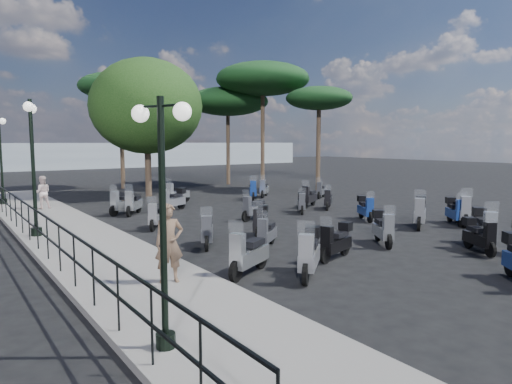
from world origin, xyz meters
TOP-DOWN VIEW (x-y plane):
  - ground at (0.00, 0.00)m, footprint 120.00×120.00m
  - sidewalk at (-6.50, 3.00)m, footprint 3.00×30.00m
  - railing at (-7.80, 2.80)m, footprint 0.04×26.04m
  - lamp_post_0 at (-7.44, -7.08)m, footprint 0.54×1.02m
  - lamp_post_1 at (-7.50, 2.76)m, footprint 0.54×1.24m
  - lamp_post_2 at (-7.42, 11.89)m, footprint 0.51×1.22m
  - woman at (-6.07, -4.21)m, footprint 0.67×0.49m
  - pedestrian_far at (-6.17, 9.11)m, footprint 0.79×0.66m
  - scooter_0 at (-3.04, -5.29)m, footprint 1.46×1.33m
  - scooter_1 at (-4.14, -4.37)m, footprint 1.61×0.97m
  - scooter_2 at (-3.50, -1.25)m, footprint 0.95×1.46m
  - scooter_3 at (-3.59, 2.36)m, footprint 1.05×1.29m
  - scooter_4 at (-3.14, 5.89)m, footprint 1.18×1.42m
  - scooter_5 at (-3.48, 6.31)m, footprint 1.49×1.02m
  - scooter_7 at (-1.37, -4.49)m, footprint 1.51×0.69m
  - scooter_8 at (-2.12, -2.38)m, footprint 1.25×1.02m
  - scooter_9 at (-1.32, -0.96)m, footprint 1.24×1.26m
  - scooter_10 at (-1.23, 5.98)m, footprint 1.55×0.91m
  - scooter_13 at (1.06, -4.08)m, footprint 1.09×1.43m
  - scooter_14 at (3.16, 2.14)m, footprint 1.04×1.24m
  - scooter_15 at (0.38, 1.83)m, footprint 1.56×0.71m
  - scooter_16 at (0.08, 8.36)m, footprint 1.65×0.78m
  - scooter_17 at (3.32, -6.00)m, footprint 1.48×1.37m
  - scooter_18 at (2.50, -6.30)m, footprint 0.93×1.39m
  - scooter_19 at (6.10, -3.38)m, footprint 1.17×1.35m
  - scooter_20 at (4.01, -0.79)m, footprint 0.95×1.39m
  - scooter_21 at (4.95, 2.32)m, footprint 1.18×1.08m
  - scooter_22 at (4.04, 7.21)m, footprint 1.03×1.53m
  - scooter_24 at (4.43, -3.01)m, footprint 1.63×1.18m
  - scooter_25 at (6.15, -3.61)m, footprint 1.42×1.36m
  - scooter_26 at (4.64, 3.30)m, footprint 1.53×0.98m
  - scooter_27 at (7.58, 5.57)m, footprint 1.31×0.93m
  - scooter_28 at (5.27, 7.84)m, footprint 1.23×1.19m
  - broadleaf_tree at (0.01, 11.98)m, footprint 6.35×6.35m
  - pine_0 at (7.78, 15.77)m, footprint 5.93×5.93m
  - pine_1 at (8.57, 12.52)m, footprint 6.38×6.38m
  - pine_2 at (0.34, 17.31)m, footprint 5.40×5.40m
  - pine_3 at (10.21, 8.69)m, footprint 4.25×4.25m
  - distant_hills at (0.00, 45.00)m, footprint 70.00×8.00m

SIDE VIEW (x-z plane):
  - ground at x=0.00m, z-range 0.00..0.00m
  - sidewalk at x=-6.50m, z-range 0.00..0.15m
  - scooter_27 at x=7.58m, z-range -0.18..1.02m
  - scooter_21 at x=4.95m, z-range -0.18..1.02m
  - scooter_8 at x=-2.12m, z-range -0.19..1.03m
  - scooter_3 at x=-3.59m, z-range -0.19..1.05m
  - scooter_14 at x=3.16m, z-range -0.15..1.03m
  - scooter_15 at x=0.38m, z-range -0.20..1.08m
  - scooter_28 at x=5.27m, z-range -0.20..1.09m
  - scooter_2 at x=-3.50m, z-range -0.20..1.10m
  - scooter_18 at x=2.50m, z-range -0.15..1.07m
  - scooter_20 at x=4.01m, z-range -0.15..1.08m
  - scooter_7 at x=-1.37m, z-range -0.15..1.08m
  - scooter_26 at x=4.64m, z-range -0.21..1.14m
  - scooter_5 at x=-3.48m, z-range -0.21..1.15m
  - scooter_16 at x=0.08m, z-range -0.21..1.15m
  - scooter_22 at x=4.04m, z-range -0.21..1.17m
  - scooter_4 at x=-3.14m, z-range -0.21..1.17m
  - scooter_9 at x=-1.32m, z-range -0.16..1.12m
  - scooter_1 at x=-4.14m, z-range -0.21..1.19m
  - scooter_19 at x=6.10m, z-range -0.16..1.14m
  - scooter_13 at x=1.06m, z-range -0.16..1.15m
  - scooter_10 at x=-1.23m, z-range -0.16..1.16m
  - scooter_25 at x=6.15m, z-range -0.23..1.25m
  - scooter_0 at x=-3.04m, z-range -0.18..1.26m
  - scooter_17 at x=3.32m, z-range -0.18..1.28m
  - scooter_24 at x=4.43m, z-range -0.18..1.29m
  - pedestrian_far at x=-6.17m, z-range 0.15..1.63m
  - railing at x=-7.80m, z-range 0.35..1.45m
  - woman at x=-6.07m, z-range 0.15..1.85m
  - distant_hills at x=0.00m, z-range 0.00..3.00m
  - lamp_post_0 at x=-7.44m, z-range 0.40..4.03m
  - lamp_post_2 at x=-7.42m, z-range 0.45..4.67m
  - lamp_post_1 at x=-7.50m, z-range 0.45..4.78m
  - broadleaf_tree at x=0.01m, z-range 1.22..9.07m
  - pine_3 at x=10.21m, z-range 2.53..9.18m
  - pine_0 at x=7.78m, z-range 2.50..9.62m
  - pine_2 at x=0.34m, z-range 2.89..10.62m
  - pine_1 at x=8.57m, z-range 3.12..11.63m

